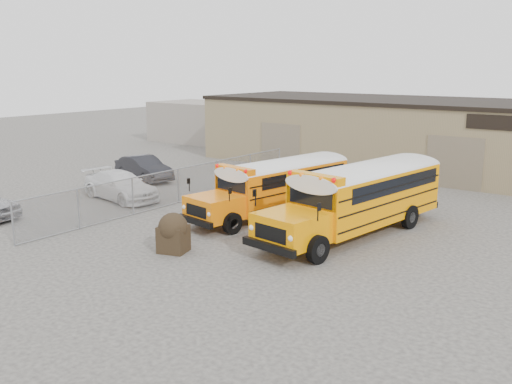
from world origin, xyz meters
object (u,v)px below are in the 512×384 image
Objects in this scene: car_white at (121,186)px; car_dark at (144,168)px; school_bus_left at (348,168)px; school_bus_right at (432,174)px; tarp_bundle at (173,232)px.

car_dark is (-2.90, 4.21, 0.02)m from car_white.
school_bus_left reaches higher than car_white.
school_bus_left is 0.89× the size of school_bus_right.
car_white is at bearing -149.40° from school_bus_right.
school_bus_right is at bearing -52.57° from car_white.
car_white is at bearing 151.94° from tarp_bundle.
car_white is (-8.45, 4.50, -0.05)m from tarp_bundle.
car_dark is (-16.55, -3.87, -0.97)m from school_bus_right.
school_bus_right is at bearing -65.83° from car_dark.
tarp_bundle reaches higher than car_white.
school_bus_left reaches higher than car_dark.
car_white is (-9.14, -7.86, -0.80)m from school_bus_left.
school_bus_left is 1.85× the size of car_white.
school_bus_left is 4.52m from school_bus_right.
car_dark is at bearing 41.40° from car_white.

